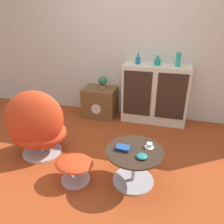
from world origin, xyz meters
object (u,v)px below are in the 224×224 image
object	(u,v)px
ottoman	(75,166)
book_stack	(123,148)
teacup	(149,146)
egg_chair	(37,127)
potted_plant	(103,82)
sideboard	(155,94)
bowl	(142,156)
vase_inner_left	(157,62)
vase_leftmost	(138,60)
tv_console	(100,102)
coffee_table	(134,163)
vase_inner_right	(178,59)

from	to	relation	value
ottoman	book_stack	distance (m)	0.59
ottoman	teacup	bearing A→B (deg)	17.92
egg_chair	potted_plant	size ratio (longest dim) A/B	4.50
sideboard	teacup	distance (m)	1.50
potted_plant	egg_chair	bearing A→B (deg)	-107.76
sideboard	potted_plant	bearing A→B (deg)	-177.52
ottoman	bowl	xyz separation A→B (m)	(0.74, 0.05, 0.24)
egg_chair	vase_inner_left	distance (m)	2.06
potted_plant	vase_leftmost	bearing A→B (deg)	4.17
vase_inner_left	bowl	bearing A→B (deg)	-88.76
ottoman	potted_plant	world-z (taller)	potted_plant
tv_console	ottoman	bearing A→B (deg)	-81.43
vase_leftmost	bowl	world-z (taller)	vase_leftmost
tv_console	egg_chair	distance (m)	1.45
coffee_table	book_stack	bearing A→B (deg)	-173.40
vase_leftmost	vase_inner_left	size ratio (longest dim) A/B	1.15
vase_inner_left	vase_inner_right	xyz separation A→B (m)	(0.31, 0.00, 0.05)
potted_plant	book_stack	distance (m)	1.74
vase_inner_left	potted_plant	bearing A→B (deg)	-177.26
potted_plant	bowl	bearing A→B (deg)	-60.51
coffee_table	vase_inner_right	size ratio (longest dim) A/B	2.97
coffee_table	bowl	xyz separation A→B (m)	(0.09, -0.11, 0.18)
tv_console	vase_inner_right	size ratio (longest dim) A/B	2.70
tv_console	vase_inner_right	bearing A→B (deg)	1.97
ottoman	coffee_table	size ratio (longest dim) A/B	0.69
ottoman	potted_plant	size ratio (longest dim) A/B	2.04
sideboard	ottoman	distance (m)	1.91
vase_leftmost	teacup	bearing A→B (deg)	-75.11
potted_plant	bowl	size ratio (longest dim) A/B	1.86
sideboard	potted_plant	world-z (taller)	sideboard
sideboard	bowl	xyz separation A→B (m)	(0.03, -1.70, -0.05)
tv_console	bowl	bearing A→B (deg)	-59.05
ottoman	vase_inner_left	distance (m)	2.07
vase_leftmost	vase_inner_right	xyz separation A→B (m)	(0.62, 0.00, 0.05)
sideboard	egg_chair	bearing A→B (deg)	-133.41
ottoman	book_stack	xyz separation A→B (m)	(0.52, 0.15, 0.24)
ottoman	book_stack	size ratio (longest dim) A/B	2.68
sideboard	vase_leftmost	distance (m)	0.64
ottoman	vase_leftmost	size ratio (longest dim) A/B	2.49
egg_chair	ottoman	bearing A→B (deg)	-26.64
ottoman	vase_inner_left	world-z (taller)	vase_inner_left
tv_console	vase_inner_right	world-z (taller)	vase_inner_right
tv_console	coffee_table	size ratio (longest dim) A/B	0.91
vase_inner_left	book_stack	bearing A→B (deg)	-96.46
tv_console	sideboard	bearing A→B (deg)	2.37
coffee_table	teacup	distance (m)	0.25
sideboard	tv_console	size ratio (longest dim) A/B	1.87
sideboard	book_stack	size ratio (longest dim) A/B	6.68
book_stack	bowl	size ratio (longest dim) A/B	1.42
tv_console	bowl	world-z (taller)	tv_console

